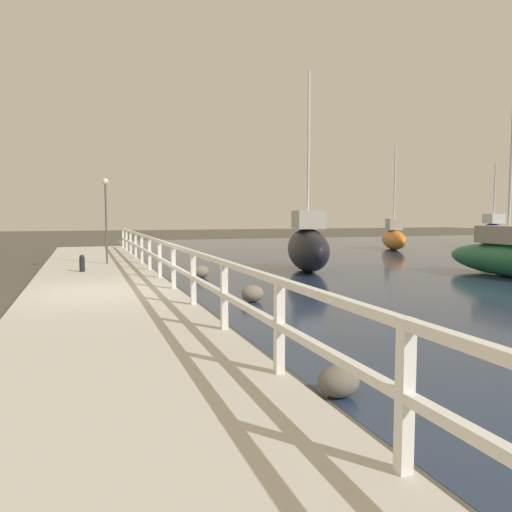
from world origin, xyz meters
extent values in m
plane|color=#4C473D|center=(0.00, 0.00, 0.00)|extent=(120.00, 120.00, 0.00)
cube|color=beige|center=(0.00, 0.00, 0.14)|extent=(3.54, 36.00, 0.28)
cube|color=white|center=(1.67, -9.26, 0.83)|extent=(0.10, 0.10, 1.09)
cube|color=white|center=(1.67, -6.94, 0.83)|extent=(0.10, 0.10, 1.09)
cube|color=white|center=(1.67, -4.63, 0.83)|extent=(0.10, 0.10, 1.09)
cube|color=white|center=(1.67, -2.31, 0.83)|extent=(0.10, 0.10, 1.09)
cube|color=white|center=(1.67, 0.00, 0.83)|extent=(0.10, 0.10, 1.09)
cube|color=white|center=(1.67, 2.31, 0.83)|extent=(0.10, 0.10, 1.09)
cube|color=white|center=(1.67, 4.63, 0.83)|extent=(0.10, 0.10, 1.09)
cube|color=white|center=(1.67, 6.94, 0.83)|extent=(0.10, 0.10, 1.09)
cube|color=white|center=(1.67, 9.26, 0.83)|extent=(0.10, 0.10, 1.09)
cube|color=white|center=(1.67, 11.57, 0.83)|extent=(0.10, 0.10, 1.09)
cube|color=white|center=(1.67, 13.89, 0.83)|extent=(0.10, 0.10, 1.09)
cube|color=white|center=(1.67, 16.20, 0.83)|extent=(0.10, 0.10, 1.09)
cube|color=white|center=(1.67, 0.00, 1.33)|extent=(0.09, 32.50, 0.08)
cube|color=white|center=(1.67, 0.00, 0.83)|extent=(0.09, 32.50, 0.08)
ellipsoid|color=#666056|center=(2.31, -7.15, 0.18)|extent=(0.48, 0.44, 0.36)
ellipsoid|color=slate|center=(3.39, -0.90, 0.20)|extent=(0.54, 0.49, 0.41)
ellipsoid|color=slate|center=(3.25, 3.98, 0.21)|extent=(0.56, 0.50, 0.42)
cylinder|color=black|center=(-0.45, 4.59, 0.50)|extent=(0.17, 0.17, 0.43)
sphere|color=black|center=(-0.45, 4.59, 0.74)|extent=(0.15, 0.15, 0.15)
cylinder|color=#514C47|center=(0.42, 7.11, 1.74)|extent=(0.07, 0.07, 2.91)
sphere|color=beige|center=(0.42, 7.11, 3.30)|extent=(0.23, 0.23, 0.23)
ellipsoid|color=#236B42|center=(13.13, 1.00, 0.56)|extent=(1.63, 5.89, 1.10)
cube|color=#9E937F|center=(13.13, 1.00, 1.40)|extent=(1.00, 2.46, 0.60)
cylinder|color=silver|center=(13.13, 1.00, 4.59)|extent=(0.09, 0.09, 6.97)
ellipsoid|color=black|center=(7.44, 4.69, 0.79)|extent=(2.39, 4.53, 1.57)
cube|color=beige|center=(7.44, 4.69, 1.91)|extent=(1.37, 2.01, 0.66)
cylinder|color=silver|center=(7.44, 4.69, 4.43)|extent=(0.09, 0.09, 5.69)
ellipsoid|color=#2D4C9E|center=(24.08, 12.79, 0.78)|extent=(1.87, 3.21, 1.55)
cube|color=silver|center=(24.08, 12.79, 1.85)|extent=(1.09, 1.30, 0.60)
cylinder|color=silver|center=(24.08, 12.79, 3.43)|extent=(0.09, 0.09, 3.75)
ellipsoid|color=orange|center=(17.42, 13.80, 0.60)|extent=(3.07, 5.20, 1.19)
cube|color=beige|center=(17.42, 13.80, 1.53)|extent=(1.33, 1.78, 0.68)
cylinder|color=silver|center=(17.42, 13.80, 3.76)|extent=(0.09, 0.09, 5.12)
camera|label=1|loc=(-0.38, -12.06, 2.06)|focal=35.00mm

